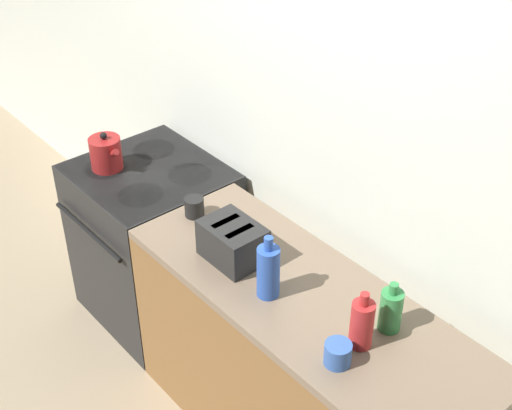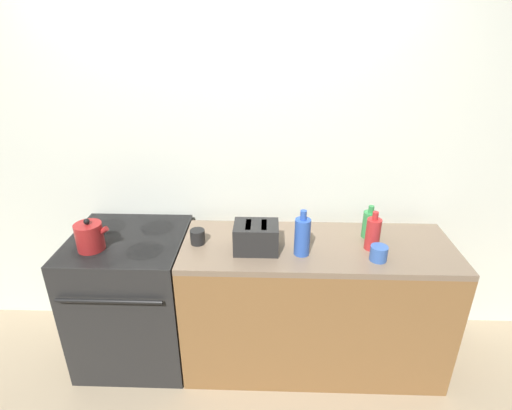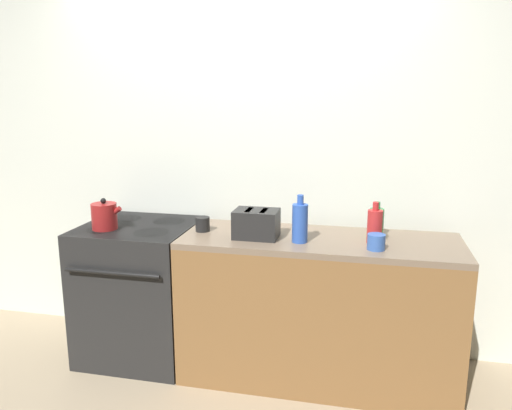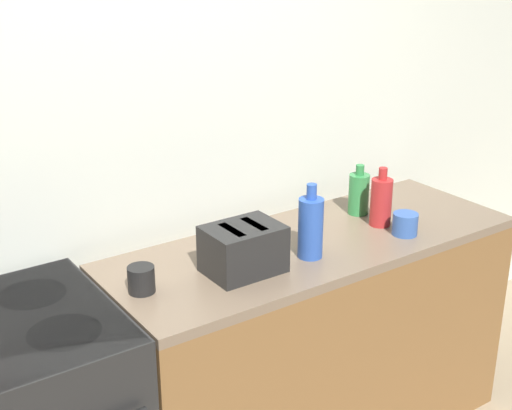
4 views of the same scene
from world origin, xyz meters
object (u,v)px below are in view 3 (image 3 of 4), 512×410
(bottle_green, at_px, (376,222))
(bottle_red, at_px, (375,226))
(cup_black, at_px, (203,224))
(toaster, at_px, (256,224))
(kettle, at_px, (105,216))
(stove, at_px, (141,288))
(cup_blue, at_px, (376,242))
(bottle_blue, at_px, (300,222))

(bottle_green, distance_m, bottle_red, 0.14)
(cup_black, bearing_deg, bottle_green, 6.35)
(toaster, relative_size, bottle_green, 1.23)
(kettle, bearing_deg, stove, 40.46)
(stove, height_order, toaster, toaster)
(cup_blue, bearing_deg, cup_black, 171.73)
(toaster, relative_size, bottle_blue, 0.93)
(bottle_blue, height_order, bottle_red, bottle_blue)
(cup_blue, bearing_deg, bottle_red, 94.43)
(bottle_red, xyz_separation_m, cup_black, (-1.03, 0.03, -0.06))
(cup_black, bearing_deg, cup_blue, -8.27)
(stove, relative_size, bottle_blue, 3.25)
(bottle_blue, bearing_deg, cup_blue, -6.98)
(bottle_red, relative_size, cup_black, 2.67)
(bottle_blue, relative_size, cup_blue, 2.83)
(kettle, bearing_deg, bottle_green, 6.98)
(stove, distance_m, cup_black, 0.66)
(bottle_green, relative_size, bottle_red, 0.88)
(kettle, height_order, toaster, kettle)
(bottle_blue, height_order, cup_blue, bottle_blue)
(stove, xyz_separation_m, bottle_red, (1.49, -0.07, 0.53))
(bottle_green, bearing_deg, bottle_red, -94.82)
(toaster, distance_m, cup_black, 0.36)
(toaster, xyz_separation_m, cup_black, (-0.35, 0.06, -0.04))
(kettle, bearing_deg, cup_black, 8.06)
(cup_blue, bearing_deg, stove, 172.52)
(bottle_green, xyz_separation_m, bottle_blue, (-0.43, -0.21, 0.03))
(bottle_red, height_order, cup_black, bottle_red)
(cup_blue, bearing_deg, bottle_green, 89.53)
(kettle, distance_m, bottle_blue, 1.23)
(cup_black, xyz_separation_m, cup_blue, (1.04, -0.15, -0.00))
(stove, distance_m, toaster, 0.97)
(stove, relative_size, kettle, 4.51)
(bottle_red, xyz_separation_m, cup_blue, (0.01, -0.13, -0.06))
(bottle_green, xyz_separation_m, cup_black, (-1.04, -0.12, -0.04))
(stove, distance_m, bottle_blue, 1.21)
(bottle_red, bearing_deg, bottle_blue, -169.95)
(kettle, height_order, bottle_blue, bottle_blue)
(cup_black, bearing_deg, kettle, -171.94)
(cup_black, height_order, cup_blue, cup_black)
(bottle_green, distance_m, bottle_blue, 0.48)
(bottle_green, height_order, bottle_blue, bottle_blue)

